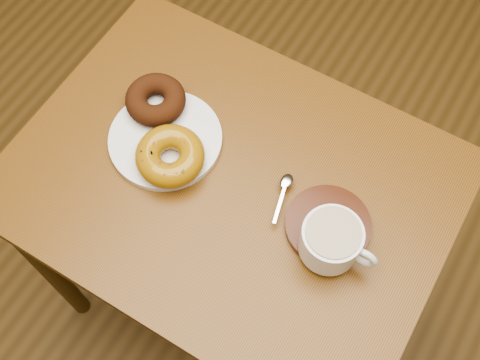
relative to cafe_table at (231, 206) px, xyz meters
The scene contains 7 objects.
cafe_table is the anchor object (origin of this frame).
donut_plate 0.18m from the cafe_table, behind, with size 0.20×0.20×0.01m, color silver.
donut_cinnamon 0.24m from the cafe_table, 164.06° to the left, with size 0.11×0.11×0.04m, color #381A0B.
donut_caramel 0.18m from the cafe_table, 164.37° to the right, with size 0.15×0.15×0.04m.
saucer 0.22m from the cafe_table, ahead, with size 0.14×0.14×0.02m, color #361407.
coffee_cup 0.26m from the cafe_table, ahead, with size 0.13×0.10×0.07m.
teaspoon 0.16m from the cafe_table, 19.15° to the left, with size 0.03×0.09×0.01m.
Camera 1 is at (0.04, -0.26, 1.62)m, focal length 45.00 mm.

